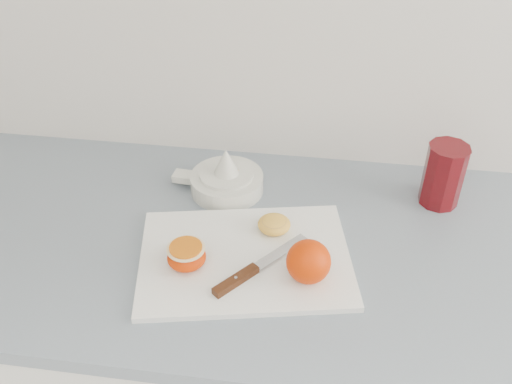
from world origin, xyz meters
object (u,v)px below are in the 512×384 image
cutting_board (245,258)px  half_orange (187,256)px  red_tumbler (443,177)px  citrus_juicer (226,179)px  counter (316,384)px

cutting_board → half_orange: size_ratio=5.48×
half_orange → red_tumbler: bearing=29.8°
citrus_juicer → red_tumbler: (0.45, 0.02, 0.03)m
citrus_juicer → cutting_board: bearing=-70.5°
counter → red_tumbler: size_ratio=17.24×
citrus_juicer → counter: bearing=-32.5°
counter → citrus_juicer: size_ratio=11.83×
counter → cutting_board: bearing=-158.2°
red_tumbler → half_orange: bearing=-150.2°
half_orange → red_tumbler: 0.54m
citrus_juicer → red_tumbler: 0.45m
cutting_board → citrus_juicer: size_ratio=1.95×
counter → red_tumbler: (0.22, 0.17, 0.51)m
half_orange → citrus_juicer: size_ratio=0.35×
cutting_board → half_orange: half_orange is taller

